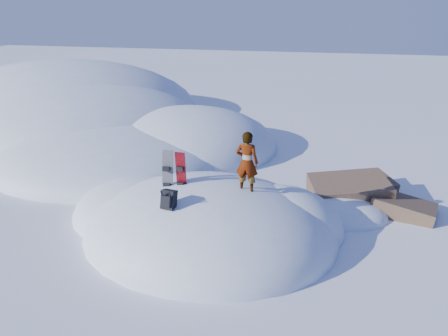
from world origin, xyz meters
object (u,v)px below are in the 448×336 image
(snowboard_red, at_px, (181,178))
(snowboard_dark, at_px, (167,179))
(person, at_px, (247,162))
(backpack, at_px, (168,200))

(snowboard_red, distance_m, snowboard_dark, 0.38)
(snowboard_red, relative_size, person, 0.91)
(backpack, relative_size, person, 0.34)
(snowboard_dark, height_order, person, person)
(snowboard_red, relative_size, snowboard_dark, 0.96)
(snowboard_red, height_order, snowboard_dark, snowboard_red)
(snowboard_red, xyz_separation_m, snowboard_dark, (-0.37, -0.08, -0.03))
(snowboard_red, distance_m, person, 1.83)
(person, bearing_deg, backpack, 45.28)
(snowboard_dark, bearing_deg, backpack, -71.79)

